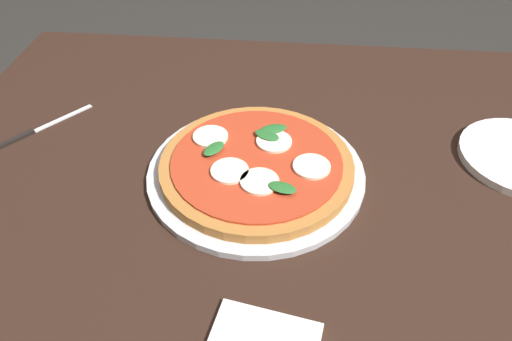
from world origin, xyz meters
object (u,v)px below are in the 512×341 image
at_px(pizza, 257,165).
at_px(knife, 33,132).
at_px(dining_table, 283,205).
at_px(serving_tray, 256,172).

height_order(pizza, knife, pizza).
xyz_separation_m(dining_table, pizza, (-0.05, -0.04, 0.13)).
xyz_separation_m(pizza, knife, (-0.43, 0.08, -0.02)).
xyz_separation_m(dining_table, serving_tray, (-0.05, -0.04, 0.11)).
bearing_deg(knife, dining_table, -4.80).
xyz_separation_m(dining_table, knife, (-0.47, 0.04, 0.11)).
height_order(dining_table, pizza, pizza).
height_order(serving_tray, knife, serving_tray).
relative_size(dining_table, pizza, 4.01).
bearing_deg(pizza, knife, 169.79).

